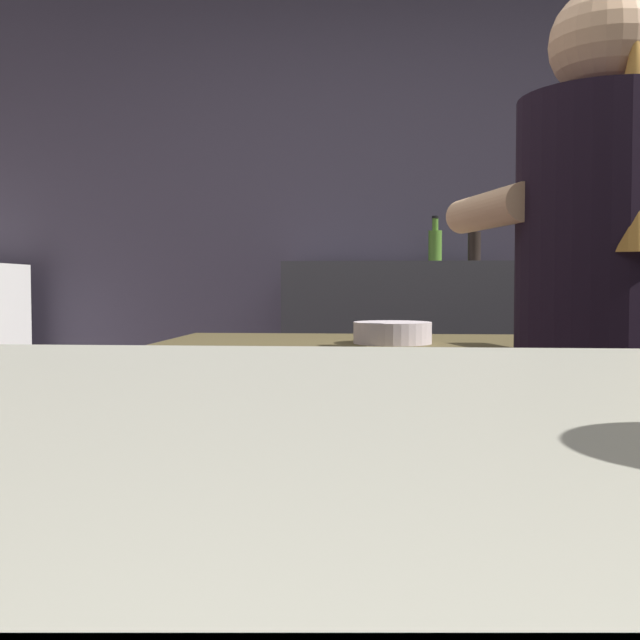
# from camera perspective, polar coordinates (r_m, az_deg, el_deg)

# --- Properties ---
(wall_back) EXTENTS (5.20, 0.10, 2.70)m
(wall_back) POSITION_cam_1_polar(r_m,az_deg,el_deg) (3.58, 6.61, 6.99)
(wall_back) COLOR #484254
(wall_back) RESTS_ON ground
(prep_counter) EXTENTS (2.10, 0.60, 0.93)m
(prep_counter) POSITION_cam_1_polar(r_m,az_deg,el_deg) (2.11, 17.83, -14.30)
(prep_counter) COLOR brown
(prep_counter) RESTS_ON ground
(back_shelf) EXTENTS (0.99, 0.36, 1.19)m
(back_shelf) POSITION_cam_1_polar(r_m,az_deg,el_deg) (3.32, 5.89, -5.77)
(back_shelf) COLOR #3A3A3F
(back_shelf) RESTS_ON ground
(bartender) EXTENTS (0.49, 0.55, 1.67)m
(bartender) POSITION_cam_1_polar(r_m,az_deg,el_deg) (1.58, 21.16, -1.52)
(bartender) COLOR #2B2B40
(bartender) RESTS_ON ground
(mixing_bowl) EXTENTS (0.20, 0.20, 0.06)m
(mixing_bowl) POSITION_cam_1_polar(r_m,az_deg,el_deg) (1.88, 5.69, -0.99)
(mixing_bowl) COLOR silver
(mixing_bowl) RESTS_ON prep_counter
(bottle_vinegar) EXTENTS (0.06, 0.06, 0.21)m
(bottle_vinegar) POSITION_cam_1_polar(r_m,az_deg,el_deg) (3.35, 8.99, 5.85)
(bottle_vinegar) COLOR #55882E
(bottle_vinegar) RESTS_ON back_shelf
(bottle_hot_sauce) EXTENTS (0.05, 0.05, 0.18)m
(bottle_hot_sauce) POSITION_cam_1_polar(r_m,az_deg,el_deg) (3.22, 11.98, 5.79)
(bottle_hot_sauce) COLOR black
(bottle_hot_sauce) RESTS_ON back_shelf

